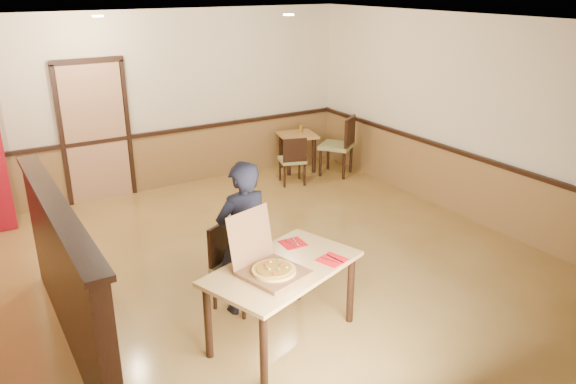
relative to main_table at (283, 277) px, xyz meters
name	(u,v)px	position (x,y,z in m)	size (l,w,h in m)	color
floor	(253,279)	(0.29, 1.14, -0.66)	(7.00, 7.00, 0.00)	#B18945
ceiling	(247,25)	(0.29, 1.14, 2.14)	(7.00, 7.00, 0.00)	black
wall_back	(145,104)	(0.29, 4.64, 0.74)	(7.00, 7.00, 0.00)	beige
wall_right	(477,121)	(3.79, 1.14, 0.74)	(7.00, 7.00, 0.00)	beige
wainscot_back	(151,162)	(0.29, 4.61, -0.21)	(7.00, 0.04, 0.90)	olive
chair_rail_back	(148,134)	(0.29, 4.59, 0.26)	(7.00, 0.06, 0.06)	black
wainscot_right	(468,187)	(3.76, 1.14, -0.21)	(0.04, 7.00, 0.90)	olive
chair_rail_right	(471,156)	(3.74, 1.14, 0.26)	(0.06, 7.00, 0.06)	black
back_door	(96,133)	(-0.51, 4.60, 0.39)	(0.90, 0.06, 2.10)	tan
booth_partition	(65,275)	(-1.71, 0.94, 0.07)	(0.20, 3.10, 1.44)	black
spot_b	(98,16)	(-0.51, 3.64, 2.12)	(0.14, 0.14, 0.02)	beige
spot_c	(289,15)	(1.69, 2.64, 2.12)	(0.14, 0.14, 0.02)	beige
main_table	(283,277)	(0.00, 0.00, 0.00)	(1.63, 1.25, 0.77)	tan
diner_chair	(233,262)	(-0.12, 0.79, -0.17)	(0.60, 0.60, 0.90)	olive
side_chair_left	(293,159)	(2.36, 3.58, -0.21)	(0.51, 0.51, 0.82)	olive
side_chair_right	(341,143)	(3.32, 3.58, -0.10)	(0.72, 0.72, 1.04)	olive
side_table	(297,143)	(2.82, 4.19, -0.16)	(0.75, 0.75, 0.67)	tan
diner	(243,238)	(-0.07, 0.65, 0.14)	(0.59, 0.39, 1.61)	black
pizza_box	(270,267)	(-0.17, -0.05, 0.18)	(0.64, 0.70, 0.53)	brown
pizza	(274,270)	(-0.15, -0.11, 0.16)	(0.39, 0.39, 0.03)	gold
napkin_near	(332,260)	(0.45, -0.14, 0.11)	(0.29, 0.29, 0.01)	red
napkin_far	(293,243)	(0.33, 0.34, 0.11)	(0.24, 0.24, 0.01)	red
condiment	(301,128)	(2.93, 4.24, 0.08)	(0.06, 0.06, 0.14)	olive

